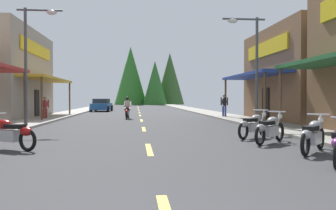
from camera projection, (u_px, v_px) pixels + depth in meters
The scene contains 16 objects.
ground at pixel (140, 114), 32.51m from camera, with size 10.71×91.18×0.10m, color #38383A.
sidewalk_left at pixel (67, 114), 31.90m from camera, with size 2.50×91.18×0.12m, color #9E9991.
sidewalk_right at pixel (209, 113), 33.12m from camera, with size 2.50×91.18×0.12m, color gray.
centerline_dashes at pixel (139, 112), 37.35m from camera, with size 0.16×67.70×0.01m.
storefront_right_far at pixel (320, 75), 22.35m from camera, with size 9.02×9.18×5.88m.
streetlamp_left at pixel (33, 49), 17.12m from camera, with size 2.18×0.30×5.89m.
streetlamp_right at pixel (250, 54), 17.66m from camera, with size 2.18×0.30×5.56m.
motorcycle_parked_right_1 at pixel (313, 135), 9.34m from camera, with size 1.51×1.65×1.04m.
motorcycle_parked_right_2 at pixel (270, 128), 11.31m from camera, with size 1.60×1.57×1.04m.
motorcycle_parked_right_3 at pixel (254, 125), 12.82m from camera, with size 1.66×1.50×1.04m.
motorcycle_parked_left_2 at pixel (9, 133), 9.92m from camera, with size 1.87×1.21×1.04m.
rider_cruising_lead at pixel (127, 110), 24.75m from camera, with size 0.60×2.14×1.57m.
pedestrian_browsing at pixel (224, 104), 25.81m from camera, with size 0.48×0.42×1.76m.
pedestrian_strolling at pixel (45, 106), 23.27m from camera, with size 0.47×0.43×1.59m.
parked_car_curbside at pixel (102, 105), 38.82m from camera, with size 2.28×4.41×1.40m.
treeline_backdrop at pixel (147, 80), 79.20m from camera, with size 16.32×12.53×13.00m.
Camera 1 is at (-0.38, -2.01, 1.47)m, focal length 37.32 mm.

